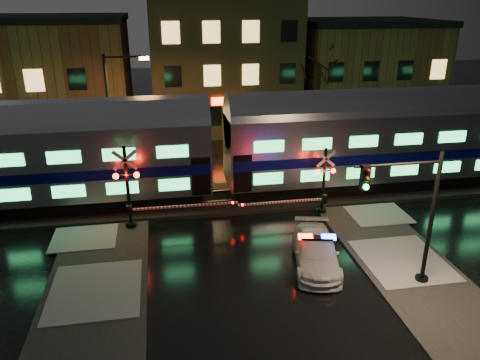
{
  "coord_description": "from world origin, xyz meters",
  "views": [
    {
      "loc": [
        -3.57,
        -19.24,
        10.89
      ],
      "look_at": [
        0.23,
        2.5,
        2.2
      ],
      "focal_mm": 35.0,
      "sensor_mm": 36.0,
      "label": 1
    }
  ],
  "objects_px": {
    "crossing_signal_right": "(317,189)",
    "streetlight": "(114,111)",
    "police_car": "(316,252)",
    "crossing_signal_left": "(136,196)",
    "traffic_light": "(411,219)"
  },
  "relations": [
    {
      "from": "police_car",
      "to": "streetlight",
      "type": "distance_m",
      "value": 15.08
    },
    {
      "from": "crossing_signal_right",
      "to": "crossing_signal_left",
      "type": "relative_size",
      "value": 0.85
    },
    {
      "from": "crossing_signal_left",
      "to": "streetlight",
      "type": "distance_m",
      "value": 7.34
    },
    {
      "from": "crossing_signal_right",
      "to": "traffic_light",
      "type": "height_order",
      "value": "traffic_light"
    },
    {
      "from": "crossing_signal_right",
      "to": "streetlight",
      "type": "distance_m",
      "value": 12.86
    },
    {
      "from": "streetlight",
      "to": "crossing_signal_right",
      "type": "bearing_deg",
      "value": -32.42
    },
    {
      "from": "police_car",
      "to": "crossing_signal_right",
      "type": "relative_size",
      "value": 0.92
    },
    {
      "from": "crossing_signal_right",
      "to": "traffic_light",
      "type": "distance_m",
      "value": 7.16
    },
    {
      "from": "police_car",
      "to": "crossing_signal_right",
      "type": "distance_m",
      "value": 5.16
    },
    {
      "from": "streetlight",
      "to": "crossing_signal_left",
      "type": "bearing_deg",
      "value": -79.3
    },
    {
      "from": "police_car",
      "to": "crossing_signal_left",
      "type": "relative_size",
      "value": 0.78
    },
    {
      "from": "police_car",
      "to": "crossing_signal_left",
      "type": "distance_m",
      "value": 9.13
    },
    {
      "from": "crossing_signal_right",
      "to": "streetlight",
      "type": "height_order",
      "value": "streetlight"
    },
    {
      "from": "police_car",
      "to": "crossing_signal_right",
      "type": "xyz_separation_m",
      "value": [
        1.63,
        4.82,
        0.86
      ]
    },
    {
      "from": "traffic_light",
      "to": "streetlight",
      "type": "relative_size",
      "value": 0.72
    }
  ]
}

